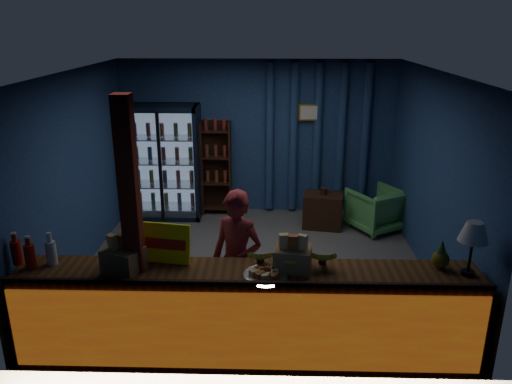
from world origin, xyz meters
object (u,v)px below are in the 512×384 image
green_chair (376,209)px  pastry_tray (266,274)px  table_lamp (474,234)px  shopkeeper (237,262)px

green_chair → pastry_tray: (-1.72, -3.37, 0.63)m
green_chair → pastry_tray: bearing=33.2°
pastry_tray → table_lamp: (1.87, 0.09, 0.39)m
green_chair → pastry_tray: size_ratio=1.78×
shopkeeper → pastry_tray: (0.31, -0.62, 0.20)m
green_chair → pastry_tray: pastry_tray is taller
pastry_tray → shopkeeper: bearing=116.5°
green_chair → table_lamp: table_lamp is taller
green_chair → pastry_tray: 3.84m
shopkeeper → pastry_tray: size_ratio=3.70×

